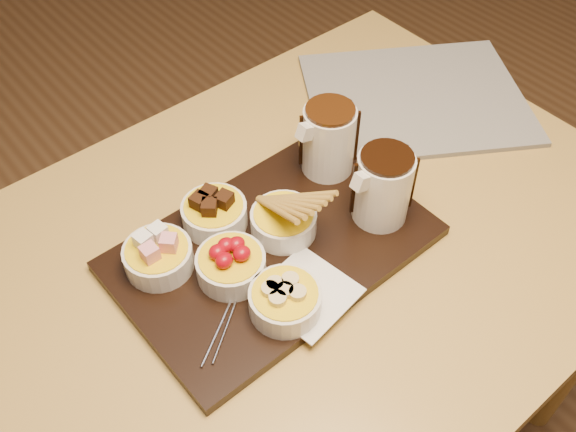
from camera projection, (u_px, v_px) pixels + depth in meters
dining_table at (278, 292)px, 1.04m from camera, size 1.20×0.80×0.75m
serving_board at (273, 248)px, 0.97m from camera, size 0.46×0.30×0.02m
napkin at (307, 293)px, 0.90m from camera, size 0.14×0.14×0.00m
bowl_marshmallows at (159, 257)px, 0.92m from camera, size 0.10×0.10×0.04m
bowl_cake at (215, 214)px, 0.97m from camera, size 0.10×0.10×0.04m
bowl_strawberries at (231, 266)px, 0.91m from camera, size 0.10×0.10×0.04m
bowl_biscotti at (284, 222)px, 0.96m from camera, size 0.10×0.10×0.04m
bowl_bananas at (285, 301)px, 0.87m from camera, size 0.10×0.10×0.04m
pitcher_dark_chocolate at (383, 188)px, 0.96m from camera, size 0.09×0.09×0.12m
pitcher_milk_chocolate at (329, 140)px, 1.03m from camera, size 0.09×0.09×0.12m
fondue_skewers at (237, 287)px, 0.90m from camera, size 0.17×0.24×0.01m
newspaper at (416, 98)px, 1.21m from camera, size 0.51×0.48×0.01m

